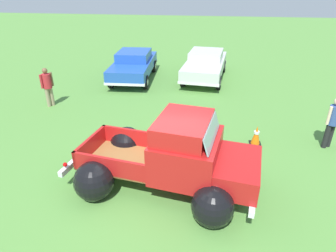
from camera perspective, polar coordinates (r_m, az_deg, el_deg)
name	(u,v)px	position (r m, az deg, el deg)	size (l,w,h in m)	color
ground_plane	(161,183)	(7.50, -1.38, -11.30)	(80.00, 80.00, 0.00)	#548C3D
vintage_pickup_truck	(176,161)	(6.96, 1.60, -6.99)	(4.85, 3.31, 1.96)	black
show_car_0	(134,64)	(15.29, -6.83, 12.11)	(2.13, 4.62, 1.43)	black
show_car_1	(205,64)	(15.38, 7.44, 12.17)	(2.36, 4.84, 1.43)	black
spectator_0	(47,85)	(12.61, -22.87, 7.55)	(0.47, 0.49, 1.60)	gray
spectator_1	(333,120)	(9.89, 29.96, 1.01)	(0.50, 0.47, 1.62)	black
lane_cone_0	(256,135)	(9.40, 17.15, -1.82)	(0.36, 0.36, 0.63)	black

